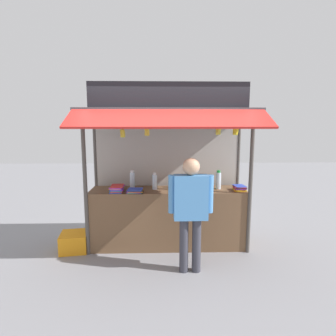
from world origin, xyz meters
The scene contains 17 objects.
ground_plane centered at (0.00, 0.00, 0.00)m, with size 20.00×20.00×0.00m, color gray.
stall_counter centered at (0.00, 0.00, 0.48)m, with size 2.49×0.58×0.95m, color brown.
stall_structure centered at (0.00, 0.10, 1.55)m, with size 2.69×1.45×2.57m.
water_bottle_far_right centered at (-0.59, 0.13, 1.09)m, with size 0.08×0.08×0.29m.
water_bottle_back_left centered at (0.82, 0.01, 1.09)m, with size 0.09×0.09×0.31m.
water_bottle_back_right centered at (0.19, 0.11, 1.06)m, with size 0.06×0.06×0.23m.
water_bottle_mid_left centered at (-0.21, 0.01, 1.08)m, with size 0.08×0.08×0.27m.
magazine_stack_left centered at (1.13, -0.10, 0.99)m, with size 0.20×0.26×0.08m.
magazine_stack_mid_right centered at (0.55, -0.16, 0.99)m, with size 0.24×0.28×0.08m.
magazine_stack_front_left centered at (-0.80, -0.12, 1.00)m, with size 0.23×0.32×0.09m.
magazine_stack_rear_center centered at (-0.51, -0.19, 0.98)m, with size 0.26×0.27×0.05m.
banana_bunch_rightmost centered at (-0.66, -0.39, 1.87)m, with size 0.09×0.09×0.29m.
banana_bunch_inner_left centered at (0.71, -0.39, 1.90)m, with size 0.09×0.09×0.25m.
banana_bunch_leftmost centered at (-0.31, -0.39, 1.89)m, with size 0.09×0.09×0.26m.
banana_bunch_inner_right centered at (0.96, -0.39, 1.91)m, with size 0.09×0.09×0.25m.
vendor_person centered at (0.28, -0.84, 0.94)m, with size 0.59×0.22×1.56m.
plastic_crate centered at (-1.50, -0.16, 0.14)m, with size 0.41×0.41×0.29m, color orange.
Camera 1 is at (-0.12, -4.36, 1.98)m, focal length 29.61 mm.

